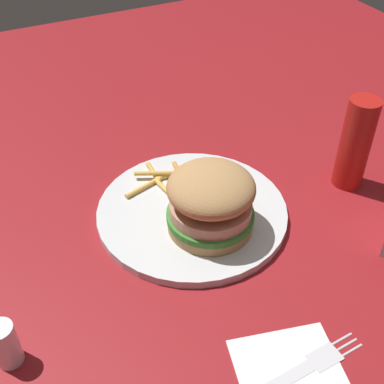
{
  "coord_description": "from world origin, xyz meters",
  "views": [
    {
      "loc": [
        0.21,
        0.45,
        0.48
      ],
      "look_at": [
        -0.02,
        -0.02,
        0.04
      ],
      "focal_mm": 47.26,
      "sensor_mm": 36.0,
      "label": 1
    }
  ],
  "objects_px": {
    "sandwich": "(211,200)",
    "ketchup_bottle": "(355,144)",
    "fork": "(295,373)",
    "salt_shaker": "(5,344)",
    "plate": "(192,212)",
    "napkin": "(294,375)",
    "fries_pile": "(163,178)"
  },
  "relations": [
    {
      "from": "ketchup_bottle",
      "to": "sandwich",
      "type": "bearing_deg",
      "value": 1.06
    },
    {
      "from": "ketchup_bottle",
      "to": "fries_pile",
      "type": "bearing_deg",
      "value": -23.67
    },
    {
      "from": "fork",
      "to": "ketchup_bottle",
      "type": "distance_m",
      "value": 0.35
    },
    {
      "from": "sandwich",
      "to": "fork",
      "type": "distance_m",
      "value": 0.23
    },
    {
      "from": "napkin",
      "to": "ketchup_bottle",
      "type": "bearing_deg",
      "value": -138.3
    },
    {
      "from": "fries_pile",
      "to": "ketchup_bottle",
      "type": "height_order",
      "value": "ketchup_bottle"
    },
    {
      "from": "napkin",
      "to": "salt_shaker",
      "type": "height_order",
      "value": "salt_shaker"
    },
    {
      "from": "plate",
      "to": "ketchup_bottle",
      "type": "height_order",
      "value": "ketchup_bottle"
    },
    {
      "from": "plate",
      "to": "ketchup_bottle",
      "type": "xyz_separation_m",
      "value": [
        -0.24,
        0.04,
        0.06
      ]
    },
    {
      "from": "fork",
      "to": "salt_shaker",
      "type": "relative_size",
      "value": 3.16
    },
    {
      "from": "sandwich",
      "to": "ketchup_bottle",
      "type": "bearing_deg",
      "value": -178.94
    },
    {
      "from": "napkin",
      "to": "fork",
      "type": "height_order",
      "value": "fork"
    },
    {
      "from": "plate",
      "to": "sandwich",
      "type": "distance_m",
      "value": 0.07
    },
    {
      "from": "napkin",
      "to": "salt_shaker",
      "type": "xyz_separation_m",
      "value": [
        0.26,
        -0.15,
        0.03
      ]
    },
    {
      "from": "sandwich",
      "to": "napkin",
      "type": "relative_size",
      "value": 1.05
    },
    {
      "from": "fries_pile",
      "to": "sandwich",
      "type": "bearing_deg",
      "value": 98.6
    },
    {
      "from": "fork",
      "to": "salt_shaker",
      "type": "height_order",
      "value": "salt_shaker"
    },
    {
      "from": "sandwich",
      "to": "fries_pile",
      "type": "bearing_deg",
      "value": -81.4
    },
    {
      "from": "plate",
      "to": "sandwich",
      "type": "bearing_deg",
      "value": 98.2
    },
    {
      "from": "fries_pile",
      "to": "salt_shaker",
      "type": "xyz_separation_m",
      "value": [
        0.26,
        0.19,
        0.01
      ]
    },
    {
      "from": "sandwich",
      "to": "napkin",
      "type": "xyz_separation_m",
      "value": [
        0.02,
        0.22,
        -0.06
      ]
    },
    {
      "from": "sandwich",
      "to": "ketchup_bottle",
      "type": "distance_m",
      "value": 0.24
    },
    {
      "from": "fries_pile",
      "to": "napkin",
      "type": "relative_size",
      "value": 1.03
    },
    {
      "from": "napkin",
      "to": "ketchup_bottle",
      "type": "relative_size",
      "value": 0.78
    },
    {
      "from": "sandwich",
      "to": "fries_pile",
      "type": "height_order",
      "value": "sandwich"
    },
    {
      "from": "ketchup_bottle",
      "to": "fork",
      "type": "bearing_deg",
      "value": 41.87
    },
    {
      "from": "fries_pile",
      "to": "salt_shaker",
      "type": "bearing_deg",
      "value": 36.2
    },
    {
      "from": "fries_pile",
      "to": "napkin",
      "type": "distance_m",
      "value": 0.34
    },
    {
      "from": "fork",
      "to": "ketchup_bottle",
      "type": "bearing_deg",
      "value": -138.13
    },
    {
      "from": "plate",
      "to": "sandwich",
      "type": "relative_size",
      "value": 2.28
    },
    {
      "from": "napkin",
      "to": "fork",
      "type": "distance_m",
      "value": 0.0
    },
    {
      "from": "napkin",
      "to": "sandwich",
      "type": "bearing_deg",
      "value": -95.26
    }
  ]
}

